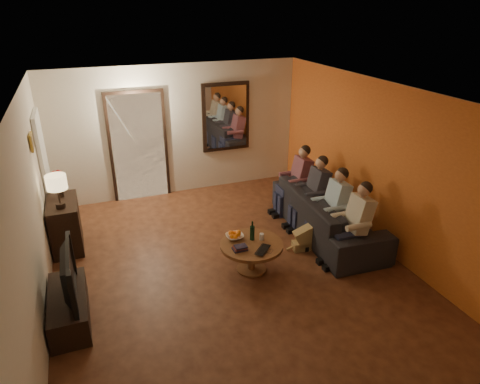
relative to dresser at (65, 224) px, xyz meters
name	(u,v)px	position (x,y,z in m)	size (l,w,h in m)	color
floor	(229,266)	(2.25, -1.45, -0.40)	(5.00, 6.00, 0.01)	#452112
ceiling	(226,93)	(2.25, -1.45, 2.20)	(5.00, 6.00, 0.01)	white
back_wall	(178,131)	(2.25, 1.55, 0.90)	(5.00, 0.02, 2.60)	beige
front_wall	(352,328)	(2.25, -4.45, 0.90)	(5.00, 0.02, 2.60)	beige
left_wall	(31,216)	(-0.25, -1.45, 0.90)	(0.02, 6.00, 2.60)	beige
right_wall	(377,165)	(4.75, -1.45, 0.90)	(0.02, 6.00, 2.60)	beige
orange_accent	(376,165)	(4.74, -1.45, 0.90)	(0.01, 6.00, 2.60)	#D25F23
kitchen_doorway	(139,148)	(1.45, 1.53, 0.65)	(1.00, 0.06, 2.10)	#FFE0A5
door_trim	(139,148)	(1.45, 1.52, 0.65)	(1.12, 0.04, 2.22)	black
fridge_glimpse	(152,153)	(1.70, 1.53, 0.50)	(0.45, 0.03, 1.70)	silver
mirror_frame	(226,117)	(3.25, 1.51, 1.10)	(1.00, 0.05, 1.40)	black
mirror_glass	(226,117)	(3.25, 1.48, 1.10)	(0.86, 0.02, 1.26)	white
white_door	(46,172)	(-0.21, 0.85, 0.62)	(0.06, 0.85, 2.04)	white
framed_art	(32,142)	(-0.22, -0.15, 1.45)	(0.03, 0.28, 0.24)	#B28C33
art_canvas	(33,142)	(-0.21, -0.15, 1.45)	(0.01, 0.22, 0.18)	brown
dresser	(65,224)	(0.00, 0.00, 0.00)	(0.45, 0.90, 0.80)	black
table_lamp	(58,191)	(0.00, -0.22, 0.67)	(0.30, 0.30, 0.54)	beige
flower_vase	(59,184)	(0.00, 0.22, 0.62)	(0.14, 0.14, 0.44)	#A81219
tv_stand	(69,308)	(0.00, -1.89, -0.21)	(0.45, 1.15, 0.38)	black
tv	(62,275)	(0.00, -1.89, 0.28)	(0.14, 1.05, 0.60)	black
sofa	(327,213)	(4.15, -1.09, -0.03)	(1.00, 2.55, 0.74)	black
person_a	(354,226)	(4.05, -1.99, 0.20)	(0.60, 0.40, 1.20)	tan
person_b	(333,210)	(4.05, -1.39, 0.20)	(0.60, 0.40, 1.20)	tan
person_c	(314,195)	(4.05, -0.79, 0.20)	(0.60, 0.40, 1.20)	tan
person_d	(298,182)	(4.05, -0.19, 0.20)	(0.60, 0.40, 1.20)	tan
dog	(309,233)	(3.61, -1.45, -0.12)	(0.56, 0.24, 0.56)	olive
coffee_table	(251,257)	(2.53, -1.67, -0.18)	(0.93, 0.93, 0.45)	brown
bowl	(235,237)	(2.35, -1.45, 0.08)	(0.26, 0.26, 0.06)	white
oranges	(235,233)	(2.35, -1.45, 0.15)	(0.20, 0.20, 0.08)	orange
wine_bottle	(252,230)	(2.58, -1.57, 0.20)	(0.07, 0.07, 0.31)	black
wine_glass	(262,237)	(2.71, -1.62, 0.10)	(0.06, 0.06, 0.10)	silver
book_stack	(240,248)	(2.31, -1.77, 0.08)	(0.20, 0.15, 0.07)	black
laptop	(266,251)	(2.63, -1.95, 0.06)	(0.33, 0.21, 0.03)	black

